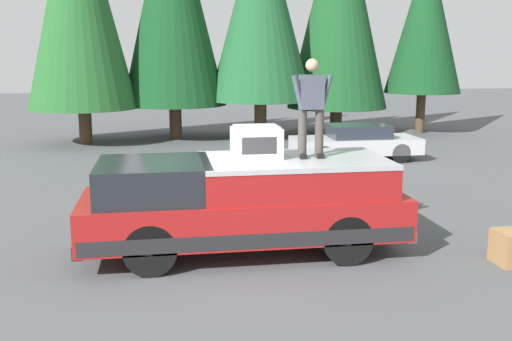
% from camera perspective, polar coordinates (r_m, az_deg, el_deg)
% --- Properties ---
extents(ground_plane, '(90.00, 90.00, 0.00)m').
position_cam_1_polar(ground_plane, '(10.23, -4.55, -8.31)').
color(ground_plane, '#4C4F51').
extents(pickup_truck, '(2.01, 5.54, 1.65)m').
position_cam_1_polar(pickup_truck, '(10.19, -1.19, -3.23)').
color(pickup_truck, maroon).
rests_on(pickup_truck, ground).
extents(compressor_unit, '(0.65, 0.84, 0.56)m').
position_cam_1_polar(compressor_unit, '(10.15, 0.03, 2.79)').
color(compressor_unit, silver).
rests_on(compressor_unit, pickup_truck).
extents(person_on_truck_bed, '(0.29, 0.72, 1.69)m').
position_cam_1_polar(person_on_truck_bed, '(10.13, 5.39, 6.29)').
color(person_on_truck_bed, '#423D38').
rests_on(person_on_truck_bed, pickup_truck).
extents(parked_car_silver, '(1.64, 4.10, 1.16)m').
position_cam_1_polar(parked_car_silver, '(19.45, 9.65, 2.71)').
color(parked_car_silver, silver).
rests_on(parked_car_silver, ground).
extents(conifer_far_left, '(3.24, 3.24, 7.98)m').
position_cam_1_polar(conifer_far_left, '(26.74, 16.11, 13.90)').
color(conifer_far_left, '#4C3826').
rests_on(conifer_far_left, ground).
extents(conifer_center_left, '(4.18, 4.18, 9.13)m').
position_cam_1_polar(conifer_center_left, '(24.22, 0.45, 15.77)').
color(conifer_center_left, '#4C3826').
rests_on(conifer_center_left, ground).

